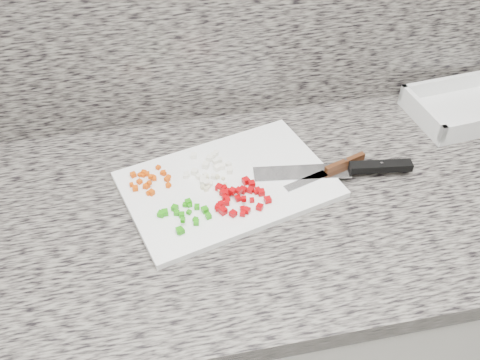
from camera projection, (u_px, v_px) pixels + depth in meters
The scene contains 11 objects.
cabinet at pixel (261, 327), 1.38m from camera, with size 3.92×0.62×0.86m, color white.
countertop at pixel (267, 205), 1.08m from camera, with size 3.96×0.64×0.04m, color slate.
cutting_board at pixel (228, 185), 1.08m from camera, with size 0.41×0.27×0.01m, color white.
carrot_pile at pixel (150, 180), 1.07m from camera, with size 0.08×0.09×0.01m.
onion_pile at pixel (209, 169), 1.10m from camera, with size 0.10×0.10×0.02m.
green_pepper_pile at pixel (184, 214), 1.00m from camera, with size 0.10×0.08×0.02m.
red_pepper_pile at pixel (238, 196), 1.04m from camera, with size 0.11×0.10×0.02m.
garlic_pile at pixel (213, 184), 1.06m from camera, with size 0.05×0.05×0.01m.
chef_knife at pixel (354, 168), 1.10m from camera, with size 0.33×0.08×0.02m.
paring_knife at pixel (335, 168), 1.10m from camera, with size 0.19×0.08×0.02m.
tray at pixel (465, 109), 1.26m from camera, with size 0.27×0.20×0.05m.
Camera 1 is at (-0.21, 0.71, 1.64)m, focal length 40.00 mm.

